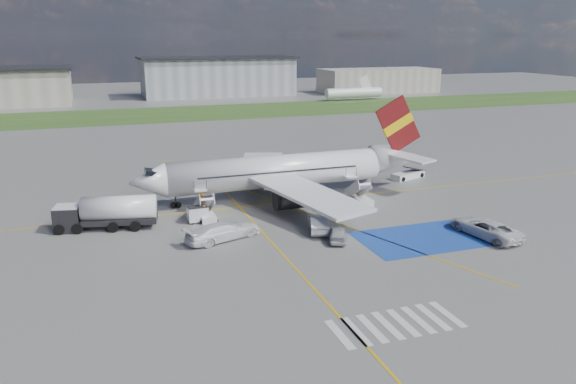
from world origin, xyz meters
The scene contains 22 objects.
ground centered at (0.00, 0.00, 0.00)m, with size 400.00×400.00×0.00m, color #60605E.
grass_strip centered at (0.00, 95.00, 0.01)m, with size 400.00×30.00×0.01m, color #2D4C1E.
taxiway_line_main centered at (0.00, 12.00, 0.01)m, with size 120.00×0.20×0.01m, color gold.
taxiway_line_cross centered at (-5.00, -10.00, 0.01)m, with size 0.20×60.00×0.01m, color gold.
taxiway_line_diag centered at (0.00, 12.00, 0.01)m, with size 0.20×60.00×0.01m, color gold.
staging_box centered at (10.00, -4.00, 0.01)m, with size 14.00×8.00×0.01m, color #1A409C.
crosswalk centered at (-1.80, -18.00, 0.01)m, with size 9.00×4.00×0.01m.
terminal_centre centered at (20.00, 135.00, 6.00)m, with size 48.00×18.00×12.00m, color gray.
terminal_east centered at (75.00, 128.00, 4.00)m, with size 40.00×16.00×8.00m, color gray.
airliner centered at (1.51, 14.00, 3.39)m, with size 36.81×32.95×11.92m.
airstairs_fwd centered at (-9.50, 8.70, 0.62)m, with size 1.90×5.20×3.60m.
airstairs_aft centered at (9.00, 8.70, 0.62)m, with size 1.90×5.20×3.60m.
fuel_tanker centered at (-19.63, 9.23, 1.44)m, with size 10.34×4.59×3.42m.
gpu_cart centered at (-10.52, 8.27, 0.79)m, with size 2.17×1.47×1.75m.
belt_loader centered at (20.52, 17.41, 0.42)m, with size 5.79×3.45×1.68m.
car_silver_a centered at (1.15, -1.80, 0.71)m, with size 1.68×4.16×1.42m, color #B0B3B7.
car_silver_b centered at (0.48, 1.43, 0.84)m, with size 1.78×5.11×1.68m, color #B9BBC1.
van_white_a centered at (15.41, -5.41, 1.14)m, with size 2.81×6.10×2.29m, color silver.
van_white_b centered at (-9.17, 2.18, 1.16)m, with size 2.40×5.91×2.32m, color white.
crew_fwd centered at (-9.80, 8.09, 0.95)m, with size 0.69×0.45×1.89m, color orange.
crew_nose centered at (-9.26, 12.42, 0.93)m, with size 0.91×0.71×1.86m, color orange.
crew_aft centered at (4.24, 7.71, 0.97)m, with size 1.14×0.47×1.94m, color orange.
Camera 1 is at (-20.28, -48.24, 19.14)m, focal length 35.00 mm.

